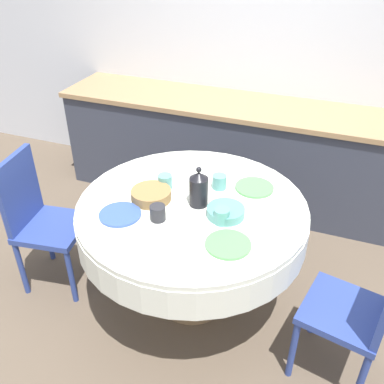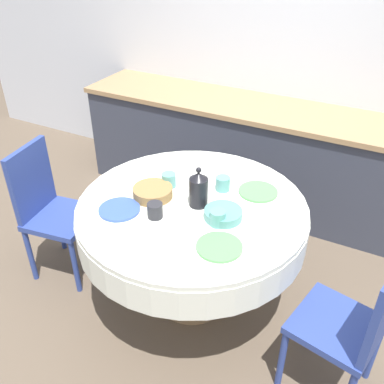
{
  "view_description": "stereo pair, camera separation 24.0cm",
  "coord_description": "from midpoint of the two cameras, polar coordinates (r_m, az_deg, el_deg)",
  "views": [
    {
      "loc": [
        0.72,
        -1.88,
        2.15
      ],
      "look_at": [
        0.0,
        0.0,
        0.85
      ],
      "focal_mm": 40.0,
      "sensor_mm": 36.0,
      "label": 1
    },
    {
      "loc": [
        0.94,
        -1.79,
        2.15
      ],
      "look_at": [
        0.0,
        0.0,
        0.85
      ],
      "focal_mm": 40.0,
      "sensor_mm": 36.0,
      "label": 2
    }
  ],
  "objects": [
    {
      "name": "bread_basket",
      "position": [
        2.49,
        -2.52,
        -0.11
      ],
      "size": [
        0.23,
        0.23,
        0.06
      ],
      "primitive_type": "cylinder",
      "color": "olive",
      "rests_on": "dining_table"
    },
    {
      "name": "plate_near_left",
      "position": [
        2.4,
        -6.85,
        -2.42
      ],
      "size": [
        0.23,
        0.23,
        0.01
      ],
      "primitive_type": "cylinder",
      "color": "#3856AD",
      "rests_on": "dining_table"
    },
    {
      "name": "cup_near_left",
      "position": [
        2.31,
        -2.01,
        -2.57
      ],
      "size": [
        0.09,
        0.09,
        0.09
      ],
      "primitive_type": "cylinder",
      "color": "#28282D",
      "rests_on": "dining_table"
    },
    {
      "name": "kitchen_counter",
      "position": [
        3.7,
        11.61,
        4.54
      ],
      "size": [
        3.24,
        0.64,
        0.88
      ],
      "color": "#383D4C",
      "rests_on": "ground_plane"
    },
    {
      "name": "fruit_bowl",
      "position": [
        2.33,
        7.13,
        -3.04
      ],
      "size": [
        0.21,
        0.21,
        0.05
      ],
      "primitive_type": "cylinder",
      "color": "#569993",
      "rests_on": "dining_table"
    },
    {
      "name": "dining_table",
      "position": [
        2.51,
        2.73,
        -4.01
      ],
      "size": [
        1.33,
        1.33,
        0.77
      ],
      "color": "tan",
      "rests_on": "ground_plane"
    },
    {
      "name": "chair_right",
      "position": [
        2.97,
        -16.29,
        -1.91
      ],
      "size": [
        0.45,
        0.45,
        0.95
      ],
      "rotation": [
        0.0,
        0.0,
        -1.42
      ],
      "color": "#2D428E",
      "rests_on": "ground_plane"
    },
    {
      "name": "cup_far_right",
      "position": [
        2.56,
        6.81,
        1.04
      ],
      "size": [
        0.09,
        0.09,
        0.09
      ],
      "primitive_type": "cylinder",
      "color": "#5BA39E",
      "rests_on": "dining_table"
    },
    {
      "name": "cup_near_right",
      "position": [
        2.27,
        6.47,
        -3.55
      ],
      "size": [
        0.09,
        0.09,
        0.09
      ],
      "primitive_type": "cylinder",
      "color": "#5BA39E",
      "rests_on": "dining_table"
    },
    {
      "name": "cup_far_left",
      "position": [
        2.57,
        -0.45,
        1.53
      ],
      "size": [
        0.09,
        0.09,
        0.09
      ],
      "primitive_type": "cylinder",
      "color": "#5BA39E",
      "rests_on": "dining_table"
    },
    {
      "name": "chair_left",
      "position": [
        2.31,
        23.85,
        -15.82
      ],
      "size": [
        0.47,
        0.47,
        0.95
      ],
      "rotation": [
        0.0,
        0.0,
        1.36
      ],
      "color": "#2D428E",
      "rests_on": "ground_plane"
    },
    {
      "name": "plate_far_left",
      "position": [
        2.76,
        -0.19,
        3.03
      ],
      "size": [
        0.23,
        0.23,
        0.01
      ],
      "primitive_type": "cylinder",
      "color": "white",
      "rests_on": "dining_table"
    },
    {
      "name": "wall_back",
      "position": [
        3.7,
        14.81,
        18.48
      ],
      "size": [
        7.0,
        0.05,
        2.6
      ],
      "color": "silver",
      "rests_on": "ground_plane"
    },
    {
      "name": "plate_near_right",
      "position": [
        2.14,
        6.89,
        -7.39
      ],
      "size": [
        0.23,
        0.23,
        0.01
      ],
      "primitive_type": "cylinder",
      "color": "#5BA85B",
      "rests_on": "dining_table"
    },
    {
      "name": "ground_plane",
      "position": [
        2.95,
        2.4,
        -14.17
      ],
      "size": [
        12.0,
        12.0,
        0.0
      ],
      "primitive_type": "plane",
      "color": "brown"
    },
    {
      "name": "coffee_carafe",
      "position": [
        2.38,
        3.76,
        0.28
      ],
      "size": [
        0.11,
        0.11,
        0.24
      ],
      "color": "black",
      "rests_on": "dining_table"
    },
    {
      "name": "plate_far_right",
      "position": [
        2.58,
        11.45,
        -0.03
      ],
      "size": [
        0.23,
        0.23,
        0.01
      ],
      "primitive_type": "cylinder",
      "color": "#5BA85B",
      "rests_on": "dining_table"
    }
  ]
}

